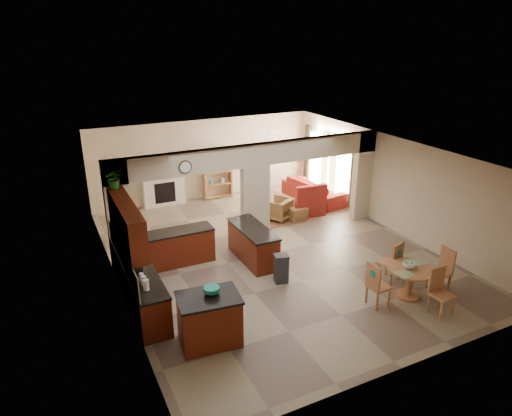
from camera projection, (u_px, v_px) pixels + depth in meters
name	position (u px, v px, depth m)	size (l,w,h in m)	color
floor	(271.00, 253.00, 12.31)	(10.00, 10.00, 0.00)	gray
ceiling	(273.00, 152.00, 11.29)	(10.00, 10.00, 0.00)	white
wall_back	(206.00, 159.00, 15.99)	(8.00, 8.00, 0.00)	beige
wall_front	(411.00, 301.00, 7.61)	(8.00, 8.00, 0.00)	beige
wall_left	(114.00, 233.00, 10.17)	(10.00, 10.00, 0.00)	beige
wall_right	(392.00, 184.00, 13.43)	(10.00, 10.00, 0.00)	beige
partition_left_pier	(119.00, 215.00, 11.13)	(0.60, 0.25, 2.80)	beige
partition_center_pier	(255.00, 204.00, 12.75)	(0.80, 0.25, 2.20)	beige
partition_right_pier	(362.00, 176.00, 14.14)	(0.60, 0.25, 2.80)	beige
partition_header	(255.00, 155.00, 12.24)	(8.00, 0.25, 0.60)	beige
kitchen_counter	(153.00, 268.00, 10.60)	(2.52, 3.29, 1.48)	#3E1207
upper_cabinets	(126.00, 223.00, 9.38)	(0.35, 2.40, 0.90)	#3E1207
peninsula	(253.00, 244.00, 11.80)	(0.70, 1.85, 0.91)	#3E1207
wall_clock	(185.00, 167.00, 11.32)	(0.34, 0.34, 0.03)	#452A17
rug	(274.00, 219.00, 14.55)	(1.60, 1.30, 0.01)	brown
fireplace	(164.00, 188.00, 15.48)	(1.60, 0.35, 1.20)	silver
shelving_unit	(217.00, 173.00, 16.16)	(1.00, 0.32, 1.80)	#9A5E35
window_a	(344.00, 170.00, 15.42)	(0.02, 0.90, 1.90)	white
window_b	(316.00, 159.00, 16.84)	(0.02, 0.90, 1.90)	white
glazed_door	(329.00, 168.00, 16.18)	(0.02, 0.70, 2.10)	white
drape_a_left	(354.00, 175.00, 14.90)	(0.10, 0.28, 2.30)	#3E1F18
drape_a_right	(333.00, 166.00, 15.90)	(0.10, 0.28, 2.30)	#3E1F18
drape_b_left	(325.00, 163.00, 16.32)	(0.10, 0.28, 2.30)	#3E1F18
drape_b_right	(307.00, 155.00, 17.33)	(0.10, 0.28, 2.30)	#3E1F18
ceiling_fan	(270.00, 133.00, 14.50)	(1.00, 1.00, 0.10)	white
kitchen_island	(209.00, 319.00, 8.63)	(1.25, 0.96, 1.01)	#3E1207
teal_bowl	(212.00, 290.00, 8.51)	(0.31, 0.31, 0.14)	#138771
trash_can	(281.00, 270.00, 10.80)	(0.31, 0.26, 0.66)	#2A2A2C
dining_table	(410.00, 277.00, 10.15)	(1.06, 1.06, 0.72)	#9A5E35
fruit_bowl	(409.00, 265.00, 10.05)	(0.27, 0.27, 0.14)	#54A523
sofa	(314.00, 190.00, 16.09)	(0.98, 2.50, 0.73)	maroon
chaise	(305.00, 207.00, 14.93)	(1.07, 0.88, 0.43)	maroon
armchair	(278.00, 209.00, 14.44)	(0.73, 0.76, 0.69)	maroon
ottoman	(296.00, 213.00, 14.49)	(0.55, 0.55, 0.40)	maroon
plant	(114.00, 178.00, 9.97)	(0.40, 0.35, 0.45)	#155216
chair_north	(393.00, 261.00, 10.74)	(0.52, 0.52, 1.02)	#9A5E35
chair_east	(443.00, 268.00, 10.41)	(0.44, 0.43, 1.02)	#9A5E35
chair_south	(440.00, 289.00, 9.55)	(0.43, 0.44, 1.02)	#9A5E35
chair_west	(376.00, 283.00, 9.77)	(0.44, 0.44, 1.02)	#9A5E35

